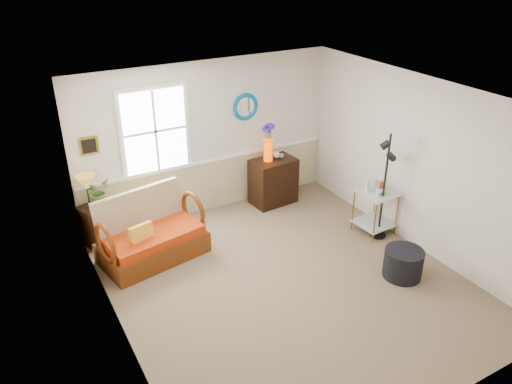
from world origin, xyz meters
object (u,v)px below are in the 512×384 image
floor_lamp (384,187)px  ottoman (403,263)px  loveseat (151,229)px  cabinet (273,181)px  lamp_stand (95,225)px  side_table (375,212)px

floor_lamp → ottoman: size_ratio=3.20×
loveseat → cabinet: 2.55m
floor_lamp → lamp_stand: bearing=172.1°
cabinet → ottoman: (0.43, -2.81, -0.21)m
cabinet → side_table: size_ratio=1.14×
side_table → floor_lamp: bearing=-95.5°
cabinet → side_table: cabinet is taller
loveseat → lamp_stand: 1.04m
floor_lamp → loveseat: bearing=179.1°
loveseat → ottoman: 3.63m
side_table → ottoman: side_table is taller
loveseat → ottoman: size_ratio=2.77×
lamp_stand → ottoman: bearing=-40.0°
lamp_stand → floor_lamp: bearing=-26.6°
lamp_stand → floor_lamp: floor_lamp is taller
lamp_stand → cabinet: 3.12m
floor_lamp → ottoman: bearing=-95.4°
lamp_stand → side_table: size_ratio=0.89×
side_table → floor_lamp: floor_lamp is taller
loveseat → side_table: bearing=-28.2°
side_table → floor_lamp: (-0.01, -0.15, 0.51)m
side_table → ottoman: 1.22m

